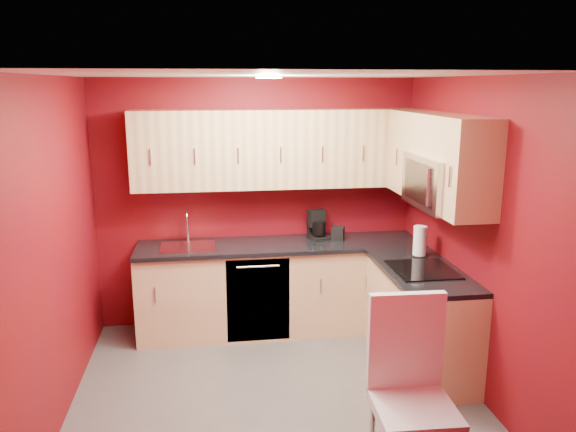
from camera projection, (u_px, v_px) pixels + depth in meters
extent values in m
plane|color=#4F4C4A|center=(275.00, 392.00, 4.56)|extent=(3.20, 3.20, 0.00)
plane|color=white|center=(273.00, 75.00, 3.98)|extent=(3.20, 3.20, 0.00)
plane|color=#680A09|center=(257.00, 204.00, 5.72)|extent=(3.20, 0.00, 3.20)
plane|color=#680A09|center=(310.00, 325.00, 2.82)|extent=(3.20, 0.00, 3.20)
plane|color=#680A09|center=(54.00, 253.00, 4.05)|extent=(0.00, 3.00, 3.00)
plane|color=#680A09|center=(472.00, 236.00, 4.49)|extent=(0.00, 3.00, 3.00)
cube|color=#E9B885|center=(280.00, 288.00, 5.64)|extent=(2.80, 0.60, 0.87)
cube|color=#E9B885|center=(420.00, 320.00, 4.88)|extent=(0.60, 1.30, 0.87)
cube|color=black|center=(280.00, 245.00, 5.52)|extent=(2.80, 0.63, 0.04)
cube|color=black|center=(422.00, 271.00, 4.76)|extent=(0.63, 1.27, 0.04)
cube|color=tan|center=(278.00, 149.00, 5.44)|extent=(2.80, 0.35, 0.75)
cube|color=tan|center=(416.00, 152.00, 5.17)|extent=(0.35, 0.57, 0.75)
cube|color=tan|center=(474.00, 171.00, 4.06)|extent=(0.35, 0.22, 0.75)
cube|color=tan|center=(448.00, 136.00, 4.48)|extent=(0.35, 0.76, 0.33)
cube|color=silver|center=(442.00, 182.00, 4.56)|extent=(0.40, 0.76, 0.42)
cube|color=black|center=(419.00, 182.00, 4.54)|extent=(0.02, 0.62, 0.33)
cylinder|color=silver|center=(428.00, 188.00, 4.31)|extent=(0.02, 0.02, 0.29)
cube|color=black|center=(423.00, 270.00, 4.72)|extent=(0.50, 0.55, 0.01)
cube|color=silver|center=(188.00, 248.00, 5.39)|extent=(0.52, 0.42, 0.02)
cylinder|color=silver|center=(188.00, 229.00, 5.55)|extent=(0.02, 0.02, 0.26)
torus|color=silver|center=(187.00, 218.00, 5.45)|extent=(0.02, 0.16, 0.16)
cylinder|color=silver|center=(187.00, 225.00, 5.40)|extent=(0.02, 0.02, 0.12)
cube|color=black|center=(258.00, 300.00, 5.33)|extent=(0.60, 0.02, 0.82)
cylinder|color=white|center=(269.00, 77.00, 4.28)|extent=(0.20, 0.20, 0.01)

